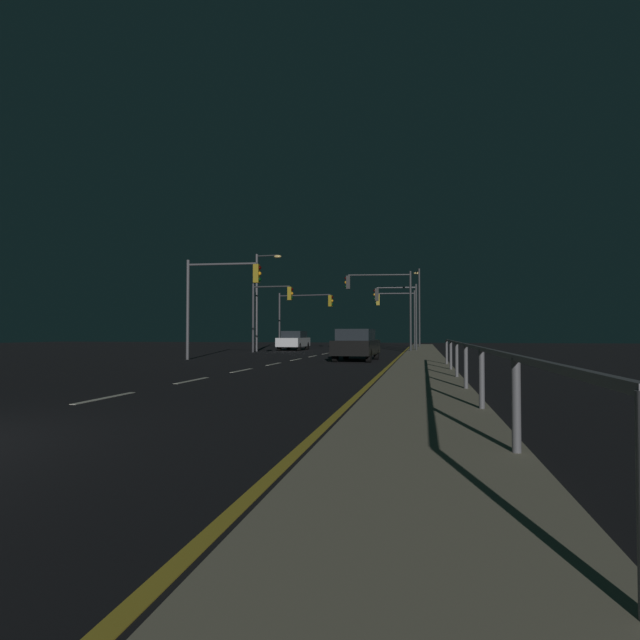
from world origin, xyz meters
name	(u,v)px	position (x,y,z in m)	size (l,w,h in m)	color
ground_plane	(277,364)	(0.00, 17.50, 0.00)	(112.00, 112.00, 0.00)	black
sidewalk_right	(422,364)	(6.41, 17.50, 0.07)	(2.20, 77.00, 0.14)	gray
lane_markings_center	(296,360)	(0.00, 21.00, 0.01)	(0.14, 50.00, 0.01)	silver
lane_edge_line	(396,359)	(5.06, 22.50, 0.01)	(0.14, 53.00, 0.01)	gold
car	(357,344)	(3.22, 20.46, 0.82)	(1.97, 4.46, 1.57)	black
car_oncoming	(294,340)	(-3.91, 35.56, 0.82)	(1.83, 4.41, 1.57)	silver
traffic_light_far_center	(397,304)	(4.54, 34.01, 3.61)	(3.26, 0.58, 4.96)	#2D3033
traffic_light_mid_right	(304,309)	(-3.58, 37.63, 3.52)	(4.97, 0.89, 4.90)	#38383D
traffic_light_overhead_east	(397,308)	(4.28, 38.74, 3.57)	(3.40, 0.60, 4.88)	#2D3033
traffic_light_mid_left	(271,304)	(-4.36, 30.58, 3.50)	(3.09, 0.34, 5.01)	#38383D
traffic_light_far_right	(382,294)	(3.59, 31.73, 4.17)	(4.74, 0.82, 5.67)	#2D3033
traffic_light_far_left	(220,289)	(-3.82, 20.01, 3.67)	(4.00, 0.47, 5.19)	#4C4C51
street_lamp_far_end	(419,300)	(6.07, 45.10, 4.62)	(0.64, 1.88, 7.48)	#2D3033
street_lamp_corner	(261,293)	(-5.69, 32.28, 4.47)	(2.06, 0.36, 7.45)	#4C4C51
barrier_fence	(466,355)	(7.36, 7.10, 0.88)	(0.09, 18.29, 0.98)	#59595E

